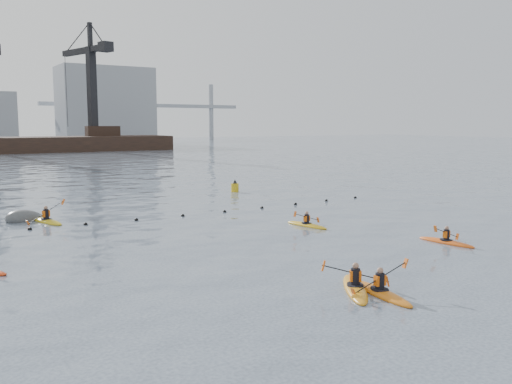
{
  "coord_description": "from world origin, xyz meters",
  "views": [
    {
      "loc": [
        -13.06,
        -8.76,
        5.83
      ],
      "look_at": [
        -0.33,
        11.46,
        2.8
      ],
      "focal_mm": 38.0,
      "sensor_mm": 36.0,
      "label": 1
    }
  ],
  "objects_px": {
    "kayaker_0": "(380,291)",
    "kayaker_4": "(446,241)",
    "mooring_buoy": "(26,220)",
    "kayaker_5": "(46,220)",
    "nav_buoy": "(235,187)",
    "kayaker_3": "(307,224)",
    "kayaker_1": "(355,287)"
  },
  "relations": [
    {
      "from": "kayaker_4",
      "to": "mooring_buoy",
      "type": "distance_m",
      "value": 24.18
    },
    {
      "from": "kayaker_0",
      "to": "kayaker_5",
      "type": "distance_m",
      "value": 21.63
    },
    {
      "from": "kayaker_1",
      "to": "kayaker_4",
      "type": "relative_size",
      "value": 1.07
    },
    {
      "from": "mooring_buoy",
      "to": "nav_buoy",
      "type": "relative_size",
      "value": 2.1
    },
    {
      "from": "kayaker_3",
      "to": "mooring_buoy",
      "type": "bearing_deg",
      "value": 132.0
    },
    {
      "from": "kayaker_1",
      "to": "mooring_buoy",
      "type": "bearing_deg",
      "value": 143.52
    },
    {
      "from": "kayaker_0",
      "to": "kayaker_5",
      "type": "height_order",
      "value": "kayaker_5"
    },
    {
      "from": "kayaker_1",
      "to": "nav_buoy",
      "type": "bearing_deg",
      "value": 102.84
    },
    {
      "from": "kayaker_3",
      "to": "nav_buoy",
      "type": "relative_size",
      "value": 2.56
    },
    {
      "from": "kayaker_0",
      "to": "mooring_buoy",
      "type": "relative_size",
      "value": 1.35
    },
    {
      "from": "kayaker_3",
      "to": "kayaker_5",
      "type": "relative_size",
      "value": 0.87
    },
    {
      "from": "nav_buoy",
      "to": "kayaker_0",
      "type": "bearing_deg",
      "value": -110.06
    },
    {
      "from": "kayaker_0",
      "to": "kayaker_5",
      "type": "xyz_separation_m",
      "value": [
        -6.86,
        20.51,
        0.0
      ]
    },
    {
      "from": "kayaker_0",
      "to": "kayaker_3",
      "type": "relative_size",
      "value": 1.11
    },
    {
      "from": "kayaker_0",
      "to": "kayaker_4",
      "type": "height_order",
      "value": "kayaker_0"
    },
    {
      "from": "kayaker_3",
      "to": "kayaker_4",
      "type": "height_order",
      "value": "kayaker_4"
    },
    {
      "from": "nav_buoy",
      "to": "kayaker_5",
      "type": "bearing_deg",
      "value": -158.4
    },
    {
      "from": "mooring_buoy",
      "to": "kayaker_4",
      "type": "bearing_deg",
      "value": -47.48
    },
    {
      "from": "mooring_buoy",
      "to": "kayaker_0",
      "type": "bearing_deg",
      "value": -70.41
    },
    {
      "from": "mooring_buoy",
      "to": "nav_buoy",
      "type": "height_order",
      "value": "nav_buoy"
    },
    {
      "from": "kayaker_4",
      "to": "mooring_buoy",
      "type": "height_order",
      "value": "kayaker_4"
    },
    {
      "from": "kayaker_5",
      "to": "nav_buoy",
      "type": "distance_m",
      "value": 18.04
    },
    {
      "from": "kayaker_5",
      "to": "mooring_buoy",
      "type": "relative_size",
      "value": 1.4
    },
    {
      "from": "kayaker_3",
      "to": "kayaker_5",
      "type": "height_order",
      "value": "kayaker_5"
    },
    {
      "from": "kayaker_3",
      "to": "kayaker_4",
      "type": "distance_m",
      "value": 7.84
    },
    {
      "from": "kayaker_0",
      "to": "kayaker_5",
      "type": "bearing_deg",
      "value": 116.22
    },
    {
      "from": "kayaker_4",
      "to": "nav_buoy",
      "type": "xyz_separation_m",
      "value": [
        1.36,
        23.1,
        0.27
      ]
    },
    {
      "from": "kayaker_4",
      "to": "kayaker_1",
      "type": "bearing_deg",
      "value": 13.8
    },
    {
      "from": "kayaker_4",
      "to": "nav_buoy",
      "type": "height_order",
      "value": "nav_buoy"
    },
    {
      "from": "kayaker_0",
      "to": "nav_buoy",
      "type": "relative_size",
      "value": 2.83
    },
    {
      "from": "kayaker_0",
      "to": "kayaker_3",
      "type": "xyz_separation_m",
      "value": [
        5.51,
        11.28,
        -0.01
      ]
    },
    {
      "from": "kayaker_0",
      "to": "kayaker_4",
      "type": "relative_size",
      "value": 1.1
    }
  ]
}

